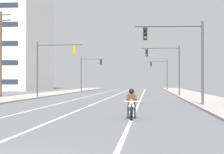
# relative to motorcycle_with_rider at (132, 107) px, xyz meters

# --- Properties ---
(lane_stripe_center) EXTENTS (0.16, 100.00, 0.01)m
(lane_stripe_center) POSITION_rel_motorcycle_with_rider_xyz_m (-3.57, 33.71, -0.58)
(lane_stripe_center) COLOR beige
(lane_stripe_center) RESTS_ON ground
(lane_stripe_left) EXTENTS (0.16, 100.00, 0.01)m
(lane_stripe_left) POSITION_rel_motorcycle_with_rider_xyz_m (-6.49, 33.71, -0.58)
(lane_stripe_left) COLOR beige
(lane_stripe_left) RESTS_ON ground
(lane_stripe_right) EXTENTS (0.16, 100.00, 0.01)m
(lane_stripe_right) POSITION_rel_motorcycle_with_rider_xyz_m (0.02, 33.71, -0.58)
(lane_stripe_right) COLOR beige
(lane_stripe_right) RESTS_ON ground
(sidewalk_kerb_right) EXTENTS (4.40, 110.00, 0.14)m
(sidewalk_kerb_right) POSITION_rel_motorcycle_with_rider_xyz_m (6.38, 28.71, -0.52)
(sidewalk_kerb_right) COLOR #9E998E
(sidewalk_kerb_right) RESTS_ON ground
(sidewalk_kerb_left) EXTENTS (4.40, 110.00, 0.14)m
(sidewalk_kerb_left) POSITION_rel_motorcycle_with_rider_xyz_m (-13.00, 28.71, -0.52)
(sidewalk_kerb_left) COLOR #9E998E
(sidewalk_kerb_left) RESTS_ON ground
(motorcycle_with_rider) EXTENTS (0.70, 2.19, 1.46)m
(motorcycle_with_rider) POSITION_rel_motorcycle_with_rider_xyz_m (0.00, 0.00, 0.00)
(motorcycle_with_rider) COLOR black
(motorcycle_with_rider) RESTS_ON ground
(traffic_signal_near_right) EXTENTS (4.99, 0.60, 6.20)m
(traffic_signal_near_right) POSITION_rel_motorcycle_with_rider_xyz_m (3.32, 9.92, 3.52)
(traffic_signal_near_right) COLOR #47474C
(traffic_signal_near_right) RESTS_ON ground
(traffic_signal_near_left) EXTENTS (5.13, 0.46, 6.20)m
(traffic_signal_near_left) POSITION_rel_motorcycle_with_rider_xyz_m (-9.99, 23.64, 3.53)
(traffic_signal_near_left) COLOR #47474C
(traffic_signal_near_left) RESTS_ON ground
(traffic_signal_mid_right) EXTENTS (4.69, 0.37, 6.20)m
(traffic_signal_mid_right) POSITION_rel_motorcycle_with_rider_xyz_m (3.19, 28.85, 3.50)
(traffic_signal_mid_right) COLOR #47474C
(traffic_signal_mid_right) RESTS_ON ground
(traffic_signal_mid_left) EXTENTS (4.33, 0.37, 6.20)m
(traffic_signal_mid_left) POSITION_rel_motorcycle_with_rider_xyz_m (-10.04, 51.09, 3.48)
(traffic_signal_mid_left) COLOR #47474C
(traffic_signal_mid_left) RESTS_ON ground
(traffic_signal_far_right) EXTENTS (3.92, 0.37, 6.20)m
(traffic_signal_far_right) POSITION_rel_motorcycle_with_rider_xyz_m (3.51, 61.15, 3.45)
(traffic_signal_far_right) COLOR #47474C
(traffic_signal_far_right) RESTS_ON ground
(utility_pole_left_near) EXTENTS (2.38, 0.26, 10.08)m
(utility_pole_left_near) POSITION_rel_motorcycle_with_rider_xyz_m (-16.51, 25.91, 4.86)
(utility_pole_left_near) COLOR brown
(utility_pole_left_near) RESTS_ON ground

